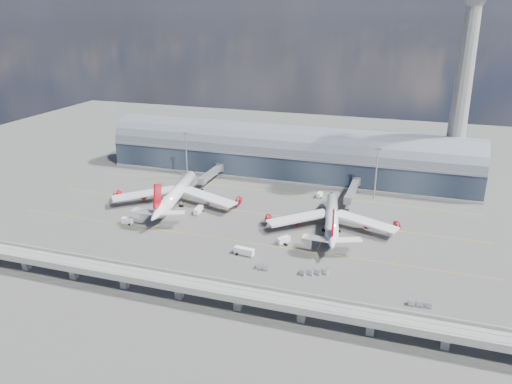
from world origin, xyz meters
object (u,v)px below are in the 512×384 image
(service_truck_1, at_px, (127,221))
(service_truck_5, at_px, (167,197))
(cargo_train_0, at_px, (263,267))
(floodlight_mast_left, at_px, (186,154))
(service_truck_4, at_px, (320,195))
(service_truck_3, at_px, (284,240))
(control_tower, at_px, (463,87))
(airliner_left, at_px, (176,194))
(service_truck_0, at_px, (198,210))
(service_truck_2, at_px, (244,251))
(floodlight_mast_right, at_px, (376,172))
(airliner_right, at_px, (332,219))
(cargo_train_1, at_px, (314,272))
(cargo_train_2, at_px, (420,304))

(service_truck_1, height_order, service_truck_5, service_truck_5)
(service_truck_5, relative_size, cargo_train_0, 1.40)
(floodlight_mast_left, bearing_deg, service_truck_1, -88.00)
(service_truck_1, height_order, service_truck_4, service_truck_1)
(service_truck_3, xyz_separation_m, service_truck_4, (3.19, 55.09, -0.10))
(control_tower, xyz_separation_m, airliner_left, (-122.62, -65.98, -45.93))
(service_truck_0, relative_size, service_truck_2, 0.86)
(service_truck_4, bearing_deg, floodlight_mast_left, -175.15)
(control_tower, relative_size, floodlight_mast_left, 4.01)
(service_truck_1, distance_m, service_truck_5, 30.32)
(floodlight_mast_right, bearing_deg, service_truck_1, -146.80)
(airliner_right, height_order, service_truck_1, airliner_right)
(floodlight_mast_left, height_order, airliner_right, floodlight_mast_left)
(service_truck_2, distance_m, service_truck_3, 18.20)
(service_truck_4, bearing_deg, airliner_left, -143.24)
(floodlight_mast_right, distance_m, service_truck_3, 68.76)
(floodlight_mast_left, relative_size, service_truck_0, 3.76)
(floodlight_mast_right, distance_m, service_truck_5, 101.18)
(airliner_right, height_order, service_truck_0, airliner_right)
(cargo_train_1, distance_m, cargo_train_2, 36.58)
(floodlight_mast_left, xyz_separation_m, service_truck_3, (71.15, -61.20, -12.28))
(cargo_train_0, bearing_deg, floodlight_mast_right, -24.62)
(control_tower, bearing_deg, floodlight_mast_left, -168.28)
(airliner_right, xyz_separation_m, cargo_train_1, (1.11, -39.10, -3.96))
(control_tower, bearing_deg, floodlight_mast_right, -141.34)
(service_truck_0, xyz_separation_m, cargo_train_1, (61.44, -38.02, -0.55))
(floodlight_mast_left, relative_size, service_truck_1, 5.12)
(floodlight_mast_left, height_order, cargo_train_2, floodlight_mast_left)
(service_truck_2, bearing_deg, airliner_right, -32.12)
(control_tower, xyz_separation_m, service_truck_2, (-75.38, -103.28, -50.17))
(service_truck_0, distance_m, service_truck_4, 60.80)
(cargo_train_0, bearing_deg, service_truck_2, 45.03)
(floodlight_mast_left, relative_size, cargo_train_1, 2.53)
(airliner_left, distance_m, service_truck_4, 69.83)
(service_truck_0, bearing_deg, airliner_right, -1.30)
(service_truck_3, relative_size, cargo_train_0, 1.11)
(cargo_train_1, bearing_deg, floodlight_mast_left, 69.15)
(service_truck_0, xyz_separation_m, service_truck_2, (33.27, -31.83, 0.02))
(floodlight_mast_right, relative_size, cargo_train_1, 2.53)
(floodlight_mast_left, relative_size, service_truck_5, 3.60)
(service_truck_4, xyz_separation_m, cargo_train_2, (48.85, -84.59, -0.39))
(service_truck_3, xyz_separation_m, service_truck_5, (-65.76, 27.38, 0.29))
(airliner_left, bearing_deg, service_truck_3, -31.58)
(service_truck_3, relative_size, cargo_train_2, 0.76)
(floodlight_mast_right, bearing_deg, service_truck_5, -160.33)
(airliner_right, xyz_separation_m, service_truck_1, (-84.45, -21.61, -3.44))
(service_truck_5, bearing_deg, service_truck_4, 0.79)
(airliner_right, height_order, service_truck_4, airliner_right)
(service_truck_3, xyz_separation_m, cargo_train_2, (52.04, -29.51, -0.49))
(airliner_left, distance_m, service_truck_5, 9.09)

